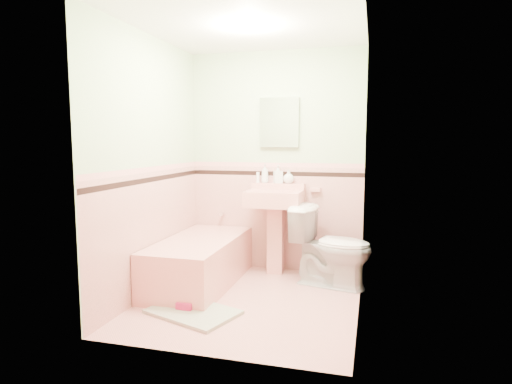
% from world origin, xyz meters
% --- Properties ---
extents(floor, '(2.20, 2.20, 0.00)m').
position_xyz_m(floor, '(0.00, 0.00, 0.00)').
color(floor, '#E49E95').
rests_on(floor, ground).
extents(ceiling, '(2.20, 2.20, 0.00)m').
position_xyz_m(ceiling, '(0.00, 0.00, 2.50)').
color(ceiling, white).
rests_on(ceiling, ground).
extents(wall_back, '(2.50, 0.00, 2.50)m').
position_xyz_m(wall_back, '(0.00, 1.10, 1.25)').
color(wall_back, '#F8E9CA').
rests_on(wall_back, ground).
extents(wall_front, '(2.50, 0.00, 2.50)m').
position_xyz_m(wall_front, '(0.00, -1.10, 1.25)').
color(wall_front, '#F8E9CA').
rests_on(wall_front, ground).
extents(wall_left, '(0.00, 2.50, 2.50)m').
position_xyz_m(wall_left, '(-1.00, 0.00, 1.25)').
color(wall_left, '#F8E9CA').
rests_on(wall_left, ground).
extents(wall_right, '(0.00, 2.50, 2.50)m').
position_xyz_m(wall_right, '(1.00, 0.00, 1.25)').
color(wall_right, '#F8E9CA').
rests_on(wall_right, ground).
extents(wainscot_back, '(2.00, 0.00, 2.00)m').
position_xyz_m(wainscot_back, '(0.00, 1.09, 0.60)').
color(wainscot_back, '#E7A39B').
rests_on(wainscot_back, ground).
extents(wainscot_front, '(2.00, 0.00, 2.00)m').
position_xyz_m(wainscot_front, '(0.00, -1.09, 0.60)').
color(wainscot_front, '#E7A39B').
rests_on(wainscot_front, ground).
extents(wainscot_left, '(0.00, 2.20, 2.20)m').
position_xyz_m(wainscot_left, '(-0.99, 0.00, 0.60)').
color(wainscot_left, '#E7A39B').
rests_on(wainscot_left, ground).
extents(wainscot_right, '(0.00, 2.20, 2.20)m').
position_xyz_m(wainscot_right, '(0.99, 0.00, 0.60)').
color(wainscot_right, '#E7A39B').
rests_on(wainscot_right, ground).
extents(accent_back, '(2.00, 0.00, 2.00)m').
position_xyz_m(accent_back, '(0.00, 1.08, 1.12)').
color(accent_back, black).
rests_on(accent_back, ground).
extents(accent_front, '(2.00, 0.00, 2.00)m').
position_xyz_m(accent_front, '(0.00, -1.08, 1.12)').
color(accent_front, black).
rests_on(accent_front, ground).
extents(accent_left, '(0.00, 2.20, 2.20)m').
position_xyz_m(accent_left, '(-0.98, 0.00, 1.12)').
color(accent_left, black).
rests_on(accent_left, ground).
extents(accent_right, '(0.00, 2.20, 2.20)m').
position_xyz_m(accent_right, '(0.98, 0.00, 1.12)').
color(accent_right, black).
rests_on(accent_right, ground).
extents(cap_back, '(2.00, 0.00, 2.00)m').
position_xyz_m(cap_back, '(0.00, 1.08, 1.22)').
color(cap_back, pink).
rests_on(cap_back, ground).
extents(cap_front, '(2.00, 0.00, 2.00)m').
position_xyz_m(cap_front, '(0.00, -1.08, 1.22)').
color(cap_front, pink).
rests_on(cap_front, ground).
extents(cap_left, '(0.00, 2.20, 2.20)m').
position_xyz_m(cap_left, '(-0.98, 0.00, 1.22)').
color(cap_left, pink).
rests_on(cap_left, ground).
extents(cap_right, '(0.00, 2.20, 2.20)m').
position_xyz_m(cap_right, '(0.98, 0.00, 1.22)').
color(cap_right, pink).
rests_on(cap_right, ground).
extents(bathtub, '(0.70, 1.50, 0.45)m').
position_xyz_m(bathtub, '(-0.63, 0.33, 0.23)').
color(bathtub, '#DF9187').
rests_on(bathtub, floor).
extents(tub_faucet, '(0.04, 0.12, 0.04)m').
position_xyz_m(tub_faucet, '(-0.63, 1.05, 0.63)').
color(tub_faucet, silver).
rests_on(tub_faucet, wall_back).
extents(sink, '(0.60, 0.50, 0.95)m').
position_xyz_m(sink, '(0.05, 0.86, 0.48)').
color(sink, '#DF9187').
rests_on(sink, floor).
extents(sink_faucet, '(0.02, 0.02, 0.10)m').
position_xyz_m(sink_faucet, '(0.05, 1.00, 0.95)').
color(sink_faucet, silver).
rests_on(sink_faucet, sink).
extents(medicine_cabinet, '(0.45, 0.04, 0.56)m').
position_xyz_m(medicine_cabinet, '(0.05, 1.07, 1.70)').
color(medicine_cabinet, white).
rests_on(medicine_cabinet, wall_back).
extents(soap_dish, '(0.12, 0.07, 0.04)m').
position_xyz_m(soap_dish, '(0.47, 1.06, 0.95)').
color(soap_dish, '#DF9187').
rests_on(soap_dish, wall_back).
extents(soap_bottle_left, '(0.10, 0.10, 0.21)m').
position_xyz_m(soap_bottle_left, '(-0.11, 1.04, 1.12)').
color(soap_bottle_left, '#B2B2B2').
rests_on(soap_bottle_left, sink).
extents(soap_bottle_mid, '(0.12, 0.12, 0.20)m').
position_xyz_m(soap_bottle_mid, '(0.05, 1.04, 1.12)').
color(soap_bottle_mid, '#B2B2B2').
rests_on(soap_bottle_mid, sink).
extents(soap_bottle_right, '(0.13, 0.13, 0.15)m').
position_xyz_m(soap_bottle_right, '(0.17, 1.04, 1.09)').
color(soap_bottle_right, '#B2B2B2').
rests_on(soap_bottle_right, sink).
extents(tube, '(0.04, 0.04, 0.12)m').
position_xyz_m(tube, '(-0.19, 1.04, 1.08)').
color(tube, white).
rests_on(tube, sink).
extents(toilet, '(0.89, 0.62, 0.82)m').
position_xyz_m(toilet, '(0.70, 0.64, 0.41)').
color(toilet, white).
rests_on(toilet, floor).
extents(bucket, '(0.31, 0.31, 0.25)m').
position_xyz_m(bucket, '(0.54, 0.81, 0.12)').
color(bucket, '#1722BE').
rests_on(bucket, floor).
extents(bath_mat, '(0.87, 0.71, 0.03)m').
position_xyz_m(bath_mat, '(-0.38, -0.42, 0.01)').
color(bath_mat, '#9BA489').
rests_on(bath_mat, floor).
extents(shoe, '(0.15, 0.07, 0.06)m').
position_xyz_m(shoe, '(-0.47, -0.42, 0.06)').
color(shoe, '#BF1E59').
rests_on(shoe, bath_mat).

